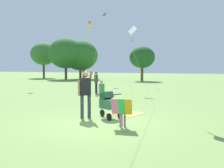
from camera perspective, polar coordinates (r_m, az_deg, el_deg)
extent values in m
plane|color=#75994C|center=(9.06, -2.43, -8.73)|extent=(120.00, 120.00, 0.00)
cylinder|color=brown|center=(43.60, -15.01, 2.79)|extent=(0.36, 0.36, 2.24)
ellipsoid|color=#387033|center=(43.63, -15.08, 6.54)|extent=(4.34, 3.90, 3.69)
cylinder|color=brown|center=(38.37, -10.27, 2.35)|extent=(0.36, 0.36, 1.76)
ellipsoid|color=#2D6628|center=(38.40, -10.33, 6.80)|extent=(5.26, 4.73, 4.47)
cylinder|color=brown|center=(39.91, -6.36, 2.64)|extent=(0.36, 0.36, 2.02)
ellipsoid|color=#2D6628|center=(39.93, -6.39, 6.60)|extent=(4.37, 3.94, 3.72)
cylinder|color=brown|center=(38.82, -7.08, 2.17)|extent=(0.36, 0.36, 1.45)
ellipsoid|color=#2D6628|center=(38.83, -7.12, 6.38)|extent=(5.31, 4.78, 4.52)
cylinder|color=brown|center=(34.12, 6.73, 2.20)|extent=(0.36, 0.36, 1.78)
ellipsoid|color=#235623|center=(34.12, 6.76, 5.97)|extent=(3.38, 3.04, 2.88)
cylinder|color=#7F705B|center=(8.45, 2.87, -8.08)|extent=(0.07, 0.07, 0.46)
cylinder|color=#7F705B|center=(8.47, 1.91, -8.04)|extent=(0.07, 0.07, 0.46)
cube|color=red|center=(8.38, 2.40, -5.37)|extent=(0.21, 0.15, 0.35)
cylinder|color=#A37556|center=(8.37, 3.25, -5.56)|extent=(0.05, 0.05, 0.31)
cylinder|color=#A37556|center=(8.41, 1.55, -5.50)|extent=(0.05, 0.05, 0.31)
sphere|color=#A37556|center=(8.35, 2.40, -3.71)|extent=(0.12, 0.12, 0.12)
cube|color=#F4A319|center=(8.16, 3.72, -5.15)|extent=(0.24, 0.20, 0.52)
cube|color=green|center=(8.20, 2.16, -5.10)|extent=(0.24, 0.20, 0.52)
cube|color=pink|center=(8.25, 0.61, -5.04)|extent=(0.24, 0.20, 0.52)
cube|color=pink|center=(8.26, 2.12, -8.20)|extent=(0.08, 0.02, 0.36)
cylinder|color=#33384C|center=(9.87, -6.71, -5.08)|extent=(0.13, 0.13, 0.88)
cylinder|color=#33384C|center=(9.91, -5.12, -5.03)|extent=(0.13, 0.13, 0.88)
cube|color=black|center=(9.80, -5.95, -0.58)|extent=(0.45, 0.42, 0.66)
cylinder|color=#A37556|center=(9.77, -7.35, -0.88)|extent=(0.10, 0.10, 0.59)
cylinder|color=#A37556|center=(9.95, -4.72, 2.13)|extent=(0.38, 0.50, 0.42)
sphere|color=#A37556|center=(9.77, -5.97, 2.16)|extent=(0.23, 0.23, 0.23)
cylinder|color=black|center=(10.18, -2.19, -6.49)|extent=(0.26, 0.19, 0.28)
cylinder|color=black|center=(9.40, -0.66, -7.39)|extent=(0.26, 0.19, 0.28)
cylinder|color=black|center=(9.71, 1.82, -7.02)|extent=(0.26, 0.19, 0.28)
cube|color=#337247|center=(9.78, -0.77, -4.44)|extent=(0.78, 0.72, 0.36)
cube|color=#235031|center=(9.84, -1.22, -2.62)|extent=(0.57, 0.58, 0.35)
cylinder|color=black|center=(9.36, 0.91, -2.35)|extent=(0.29, 0.42, 0.04)
cylinder|color=silver|center=(11.06, 3.55, 10.24)|extent=(1.85, 3.22, 6.40)
cube|color=white|center=(19.63, 4.61, 11.93)|extent=(0.84, 0.63, 0.80)
cube|color=green|center=(19.60, 4.56, 10.18)|extent=(0.08, 0.02, 0.14)
cube|color=green|center=(19.56, 4.60, 9.54)|extent=(0.08, 0.02, 0.14)
cylinder|color=silver|center=(17.98, 3.14, 4.86)|extent=(0.11, 3.09, 4.50)
cube|color=pink|center=(21.84, -5.01, 13.75)|extent=(0.35, 0.36, 0.28)
cube|color=yellow|center=(21.79, -5.01, 13.00)|extent=(0.35, 0.36, 0.28)
cube|color=yellow|center=(21.75, -4.92, 11.99)|extent=(0.09, 0.08, 0.14)
cube|color=yellow|center=(21.69, -5.12, 11.42)|extent=(0.09, 0.09, 0.14)
cube|color=yellow|center=(21.71, -5.04, 10.83)|extent=(0.08, 0.07, 0.14)
cylinder|color=silver|center=(19.57, -3.77, 6.08)|extent=(2.38, 3.27, 5.38)
cube|color=blue|center=(29.29, -1.71, 15.27)|extent=(0.47, 0.54, 0.36)
cylinder|color=#232328|center=(18.81, -3.46, -0.85)|extent=(0.11, 0.11, 0.78)
cylinder|color=#232328|center=(18.57, -3.64, -0.91)|extent=(0.11, 0.11, 0.78)
cube|color=#4C4C56|center=(18.65, -3.56, 1.21)|extent=(0.26, 0.37, 0.59)
cylinder|color=brown|center=(18.85, -3.40, 1.12)|extent=(0.08, 0.08, 0.52)
cylinder|color=brown|center=(18.44, -3.72, 1.05)|extent=(0.08, 0.08, 0.52)
sphere|color=brown|center=(18.63, -3.56, 2.48)|extent=(0.20, 0.20, 0.20)
cylinder|color=#33384C|center=(13.03, -2.07, -3.38)|extent=(0.09, 0.09, 0.63)
cylinder|color=#33384C|center=(12.88, -2.62, -3.47)|extent=(0.09, 0.09, 0.63)
cube|color=#2D8C4C|center=(12.90, -2.35, -0.99)|extent=(0.24, 0.31, 0.47)
cylinder|color=tan|center=(13.03, -1.88, -1.08)|extent=(0.07, 0.07, 0.42)
cylinder|color=tan|center=(12.76, -2.83, -1.19)|extent=(0.07, 0.07, 0.42)
sphere|color=tan|center=(12.87, -2.35, 0.49)|extent=(0.16, 0.16, 0.16)
cube|color=gold|center=(10.83, 3.15, -6.56)|extent=(1.58, 1.49, 0.02)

